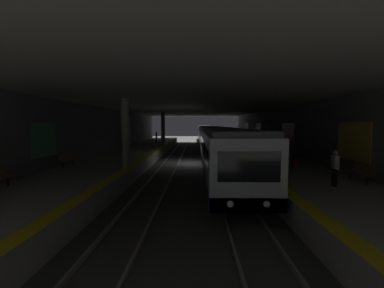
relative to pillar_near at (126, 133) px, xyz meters
The scene contains 21 objects.
ground_plane 10.48m from the pillar_near, 25.97° to the right, with size 120.00×120.00×0.00m, color #42423F.
track_left 11.54m from the pillar_near, 36.25° to the right, with size 60.00×1.53×0.16m.
track_right 9.74m from the pillar_near, 13.53° to the right, with size 60.00×1.53×0.16m.
platform_left 14.37m from the pillar_near, 50.66° to the right, with size 60.00×5.30×1.06m.
platform_right 9.61m from the pillar_near, 13.82° to the left, with size 60.00×5.30×1.06m.
wall_left 16.47m from the pillar_near, 56.93° to the right, with size 60.00×0.56×5.60m.
wall_right 10.30m from the pillar_near, 29.71° to the left, with size 60.00×0.56×5.60m.
ceiling_slab 10.24m from the pillar_near, 25.97° to the right, with size 60.00×19.40×0.40m.
pillar_near is the anchor object (origin of this frame).
pillar_far 19.15m from the pillar_near, ahead, with size 0.56×0.56×4.55m.
metro_train 23.62m from the pillar_near, 16.13° to the right, with size 61.10×2.83×3.49m.
bench_left_near 13.62m from the pillar_near, 107.40° to the right, with size 1.70×0.47×0.86m.
bench_left_mid 14.06m from the pillar_near, 67.46° to the right, with size 1.70×0.47×0.86m.
bench_left_far 17.55m from the pillar_near, 47.56° to the right, with size 1.70×0.47×0.86m.
bench_right_mid 4.56m from the pillar_near, 84.17° to the left, with size 1.70×0.47×0.86m.
bench_right_far 20.70m from the pillar_near, 11.70° to the left, with size 1.70×0.47×0.86m.
person_waiting_near 22.64m from the pillar_near, ahead, with size 0.60×0.24×1.75m.
person_walking_mid 12.26m from the pillar_near, 114.57° to the right, with size 0.60×0.23×1.68m.
suitcase_rolling 11.41m from the pillar_near, 88.26° to the right, with size 0.44×0.25×0.90m.
backpack_on_floor 15.75m from the pillar_near, ahead, with size 0.30×0.20×0.40m.
trash_bin 12.95m from the pillar_near, 71.47° to the right, with size 0.44×0.44×0.85m.
Camera 1 is at (-26.01, -0.34, 3.91)m, focal length 24.37 mm.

